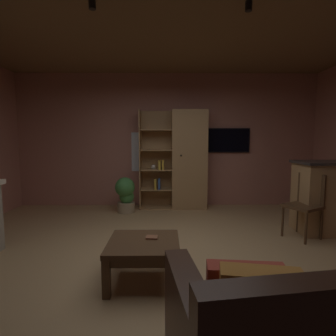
{
  "coord_description": "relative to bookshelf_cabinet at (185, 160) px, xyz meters",
  "views": [
    {
      "loc": [
        -0.04,
        -2.98,
        1.41
      ],
      "look_at": [
        0.0,
        0.4,
        1.05
      ],
      "focal_mm": 28.51,
      "sensor_mm": 36.0,
      "label": 1
    }
  ],
  "objects": [
    {
      "name": "wall_back",
      "position": [
        -0.37,
        0.27,
        0.4
      ],
      "size": [
        6.4,
        0.06,
        2.78
      ],
      "primitive_type": "cube",
      "color": "#AD7060",
      "rests_on": "ground"
    },
    {
      "name": "bookshelf_cabinet",
      "position": [
        0.0,
        0.0,
        0.0
      ],
      "size": [
        1.37,
        0.41,
        2.0
      ],
      "color": "#A87F51",
      "rests_on": "ground"
    },
    {
      "name": "window_pane_back",
      "position": [
        -0.77,
        0.24,
        0.16
      ],
      "size": [
        0.69,
        0.01,
        0.83
      ],
      "primitive_type": "cube",
      "color": "white"
    },
    {
      "name": "ceiling",
      "position": [
        -0.37,
        -2.46,
        1.8
      ],
      "size": [
        6.28,
        5.41,
        0.02
      ],
      "primitive_type": "cube",
      "color": "brown"
    },
    {
      "name": "table_book_0",
      "position": [
        -0.54,
        -2.81,
        -0.57
      ],
      "size": [
        0.12,
        0.11,
        0.02
      ],
      "primitive_type": "cube",
      "rotation": [
        0.0,
        0.0,
        -0.06
      ],
      "color": "brown",
      "rests_on": "coffee_table"
    },
    {
      "name": "floor",
      "position": [
        -0.37,
        -2.46,
        -1.0
      ],
      "size": [
        6.28,
        5.41,
        0.02
      ],
      "primitive_type": "cube",
      "color": "tan",
      "rests_on": "ground"
    },
    {
      "name": "dining_chair",
      "position": [
        1.63,
        -1.7,
        -0.46
      ],
      "size": [
        0.57,
        0.57,
        0.92
      ],
      "color": "#4C331E",
      "rests_on": "ground"
    },
    {
      "name": "wall_mounted_tv",
      "position": [
        0.93,
        0.21,
        0.41
      ],
      "size": [
        0.91,
        0.06,
        0.51
      ],
      "color": "black"
    },
    {
      "name": "potted_floor_plant",
      "position": [
        -1.17,
        -0.35,
        -0.62
      ],
      "size": [
        0.38,
        0.39,
        0.69
      ],
      "color": "#9E896B",
      "rests_on": "ground"
    },
    {
      "name": "track_light_spot_2",
      "position": [
        0.42,
        -2.69,
        1.72
      ],
      "size": [
        0.07,
        0.07,
        0.09
      ],
      "primitive_type": "cylinder",
      "color": "black"
    },
    {
      "name": "track_light_spot_1",
      "position": [
        -1.11,
        -2.71,
        1.72
      ],
      "size": [
        0.07,
        0.07,
        0.09
      ],
      "primitive_type": "cylinder",
      "color": "black"
    },
    {
      "name": "coffee_table",
      "position": [
        -0.62,
        -2.89,
        -0.66
      ],
      "size": [
        0.7,
        0.67,
        0.41
      ],
      "color": "#4C331E",
      "rests_on": "ground"
    }
  ]
}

